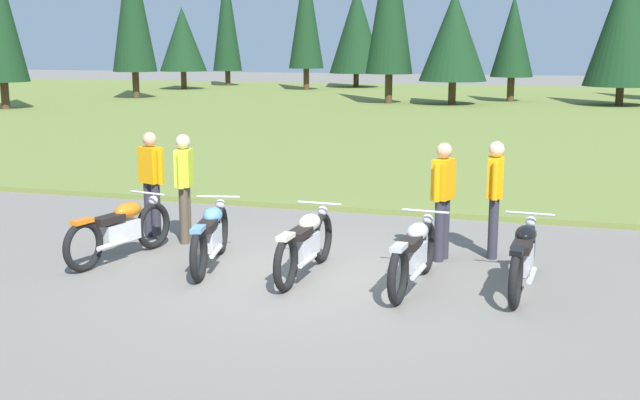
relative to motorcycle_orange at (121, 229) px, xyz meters
name	(u,v)px	position (x,y,z in m)	size (l,w,h in m)	color
ground_plane	(307,275)	(2.76, -0.01, -0.44)	(140.00, 140.00, 0.00)	slate
grass_moorland	(484,112)	(2.76, 25.98, -0.39)	(80.00, 44.00, 0.10)	olive
forest_treeline	(375,21)	(-4.02, 34.01, 3.76)	(32.09, 24.94, 8.98)	#47331E
motorcycle_orange	(121,229)	(0.00, 0.00, 0.00)	(0.72, 2.07, 0.88)	black
motorcycle_sky_blue	(211,235)	(1.37, 0.03, 0.00)	(0.72, 2.07, 0.88)	black
motorcycle_cream	(306,243)	(2.74, -0.02, 0.00)	(0.62, 2.10, 0.88)	black
motorcycle_silver	(414,253)	(4.20, -0.13, 0.00)	(0.62, 2.10, 0.88)	black
motorcycle_black	(523,257)	(5.51, 0.11, 0.00)	(0.62, 2.10, 0.88)	black
rider_with_back_turned	(495,192)	(5.03, 1.61, 0.51)	(0.24, 0.55, 1.67)	#2D2D38
rider_checking_bike	(184,181)	(0.43, 1.16, 0.51)	(0.30, 0.54, 1.67)	#4C4233
rider_near_row_end	(443,194)	(4.35, 1.25, 0.51)	(0.30, 0.53, 1.67)	#2D2D38
rider_in_hivis_vest	(151,178)	(-0.19, 1.28, 0.51)	(0.51, 0.34, 1.67)	#2D2D38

